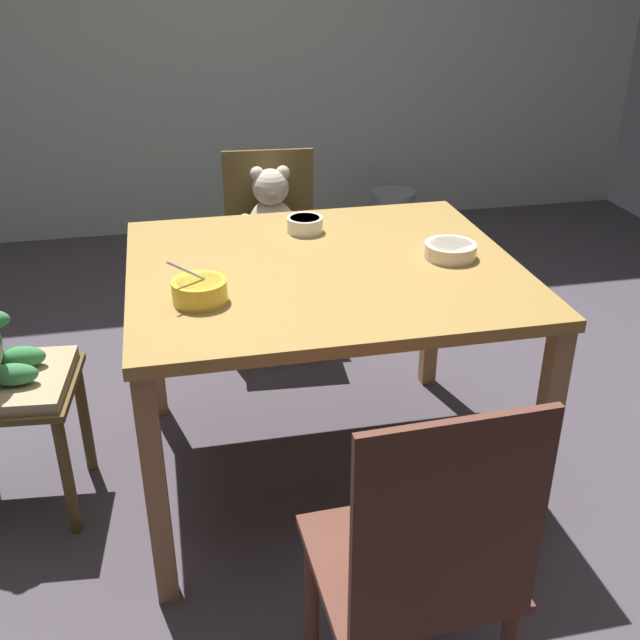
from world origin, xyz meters
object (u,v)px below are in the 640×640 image
at_px(teddy_chair_far_center, 272,229).
at_px(porridge_bowl_yellow_near_left, 200,291).
at_px(porridge_bowl_cream_near_right, 450,250).
at_px(metal_pail, 393,214).
at_px(teddy_chair_near_front, 419,537).
at_px(porridge_bowl_white_far_center, 304,224).
at_px(dining_table, 323,290).

relative_size(teddy_chair_far_center, porridge_bowl_yellow_near_left, 5.42).
distance_m(porridge_bowl_cream_near_right, metal_pail, 2.33).
distance_m(teddy_chair_near_front, porridge_bowl_cream_near_right, 1.03).
xyz_separation_m(porridge_bowl_cream_near_right, porridge_bowl_yellow_near_left, (-0.77, -0.16, 0.01)).
relative_size(teddy_chair_near_front, porridge_bowl_white_far_center, 7.60).
xyz_separation_m(teddy_chair_near_front, porridge_bowl_white_far_center, (0.00, 1.24, 0.24)).
xyz_separation_m(porridge_bowl_yellow_near_left, metal_pail, (1.29, 2.33, -0.65)).
relative_size(dining_table, metal_pail, 4.14).
relative_size(dining_table, teddy_chair_far_center, 1.37).
relative_size(dining_table, teddy_chair_near_front, 1.27).
height_order(porridge_bowl_yellow_near_left, metal_pail, porridge_bowl_yellow_near_left).
bearing_deg(metal_pail, porridge_bowl_cream_near_right, -103.31).
height_order(porridge_bowl_white_far_center, metal_pail, porridge_bowl_white_far_center).
relative_size(dining_table, porridge_bowl_yellow_near_left, 7.44).
xyz_separation_m(teddy_chair_near_front, porridge_bowl_yellow_near_left, (-0.37, 0.76, 0.24)).
distance_m(teddy_chair_far_center, porridge_bowl_cream_near_right, 1.08).
distance_m(teddy_chair_near_front, porridge_bowl_yellow_near_left, 0.88).
height_order(teddy_chair_near_front, porridge_bowl_yellow_near_left, teddy_chair_near_front).
bearing_deg(porridge_bowl_cream_near_right, porridge_bowl_yellow_near_left, -168.52).
height_order(teddy_chair_near_front, metal_pail, teddy_chair_near_front).
bearing_deg(porridge_bowl_yellow_near_left, metal_pail, 61.15).
bearing_deg(teddy_chair_near_front, porridge_bowl_yellow_near_left, 23.89).
bearing_deg(metal_pail, teddy_chair_near_front, -106.44).
bearing_deg(porridge_bowl_yellow_near_left, porridge_bowl_white_far_center, 51.52).
distance_m(teddy_chair_far_center, metal_pail, 1.57).
xyz_separation_m(dining_table, porridge_bowl_cream_near_right, (0.39, -0.03, 0.11)).
height_order(teddy_chair_far_center, teddy_chair_near_front, teddy_chair_near_front).
distance_m(dining_table, porridge_bowl_yellow_near_left, 0.44).
bearing_deg(teddy_chair_near_front, porridge_bowl_cream_near_right, -25.66).
bearing_deg(teddy_chair_near_front, dining_table, -2.66).
bearing_deg(teddy_chair_far_center, porridge_bowl_white_far_center, 5.03).
xyz_separation_m(dining_table, porridge_bowl_white_far_center, (-0.00, 0.29, 0.11)).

